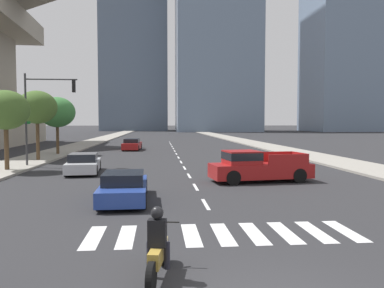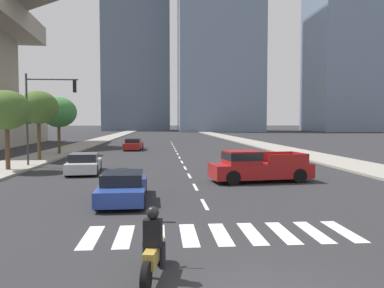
{
  "view_description": "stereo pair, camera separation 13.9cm",
  "coord_description": "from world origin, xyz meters",
  "px_view_note": "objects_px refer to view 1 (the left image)",
  "views": [
    {
      "loc": [
        -1.81,
        -6.23,
        3.16
      ],
      "look_at": [
        0.0,
        14.42,
        2.0
      ],
      "focal_mm": 36.13,
      "sensor_mm": 36.0,
      "label": 1
    },
    {
      "loc": [
        -1.67,
        -6.24,
        3.16
      ],
      "look_at": [
        0.0,
        14.42,
        2.0
      ],
      "focal_mm": 36.13,
      "sensor_mm": 36.0,
      "label": 2
    }
  ],
  "objects_px": {
    "sedan_silver_1": "(84,164)",
    "traffic_signal_far": "(44,104)",
    "motorcycle_lead": "(158,250)",
    "street_tree_nearest": "(6,110)",
    "sedan_red_2": "(132,145)",
    "street_tree_third": "(57,112)",
    "street_tree_second": "(37,108)",
    "pickup_truck": "(256,167)",
    "sedan_blue_0": "(124,187)"
  },
  "relations": [
    {
      "from": "sedan_silver_1",
      "to": "sedan_red_2",
      "type": "xyz_separation_m",
      "value": [
        1.67,
        19.95,
        0.03
      ]
    },
    {
      "from": "pickup_truck",
      "to": "street_tree_third",
      "type": "relative_size",
      "value": 1.02
    },
    {
      "from": "sedan_silver_1",
      "to": "traffic_signal_far",
      "type": "relative_size",
      "value": 0.75
    },
    {
      "from": "pickup_truck",
      "to": "traffic_signal_far",
      "type": "distance_m",
      "value": 15.87
    },
    {
      "from": "street_tree_third",
      "to": "sedan_red_2",
      "type": "bearing_deg",
      "value": 43.62
    },
    {
      "from": "pickup_truck",
      "to": "sedan_silver_1",
      "type": "xyz_separation_m",
      "value": [
        -9.83,
        4.44,
        -0.23
      ]
    },
    {
      "from": "sedan_blue_0",
      "to": "traffic_signal_far",
      "type": "distance_m",
      "value": 14.71
    },
    {
      "from": "traffic_signal_far",
      "to": "sedan_red_2",
      "type": "bearing_deg",
      "value": 72.91
    },
    {
      "from": "street_tree_second",
      "to": "street_tree_third",
      "type": "height_order",
      "value": "street_tree_second"
    },
    {
      "from": "sedan_blue_0",
      "to": "street_tree_third",
      "type": "distance_m",
      "value": 24.29
    },
    {
      "from": "sedan_silver_1",
      "to": "street_tree_third",
      "type": "xyz_separation_m",
      "value": [
        -5.0,
        13.59,
        3.56
      ]
    },
    {
      "from": "sedan_red_2",
      "to": "street_tree_nearest",
      "type": "relative_size",
      "value": 0.93
    },
    {
      "from": "sedan_red_2",
      "to": "sedan_blue_0",
      "type": "bearing_deg",
      "value": -173.79
    },
    {
      "from": "sedan_blue_0",
      "to": "street_tree_second",
      "type": "relative_size",
      "value": 0.83
    },
    {
      "from": "motorcycle_lead",
      "to": "traffic_signal_far",
      "type": "height_order",
      "value": "traffic_signal_far"
    },
    {
      "from": "street_tree_second",
      "to": "sedan_silver_1",
      "type": "bearing_deg",
      "value": -56.16
    },
    {
      "from": "sedan_blue_0",
      "to": "sedan_red_2",
      "type": "xyz_separation_m",
      "value": [
        -1.6,
        28.91,
        0.05
      ]
    },
    {
      "from": "motorcycle_lead",
      "to": "pickup_truck",
      "type": "bearing_deg",
      "value": -12.8
    },
    {
      "from": "street_tree_nearest",
      "to": "street_tree_second",
      "type": "relative_size",
      "value": 0.91
    },
    {
      "from": "motorcycle_lead",
      "to": "street_tree_second",
      "type": "distance_m",
      "value": 26.38
    },
    {
      "from": "sedan_silver_1",
      "to": "street_tree_third",
      "type": "bearing_deg",
      "value": 15.14
    },
    {
      "from": "street_tree_third",
      "to": "pickup_truck",
      "type": "bearing_deg",
      "value": -50.57
    },
    {
      "from": "pickup_truck",
      "to": "street_tree_second",
      "type": "xyz_separation_m",
      "value": [
        -14.83,
        11.9,
        3.54
      ]
    },
    {
      "from": "traffic_signal_far",
      "to": "sedan_blue_0",
      "type": "bearing_deg",
      "value": -62.08
    },
    {
      "from": "motorcycle_lead",
      "to": "street_tree_nearest",
      "type": "height_order",
      "value": "street_tree_nearest"
    },
    {
      "from": "sedan_silver_1",
      "to": "traffic_signal_far",
      "type": "bearing_deg",
      "value": 38.24
    },
    {
      "from": "sedan_blue_0",
      "to": "sedan_silver_1",
      "type": "xyz_separation_m",
      "value": [
        -3.28,
        8.96,
        0.02
      ]
    },
    {
      "from": "motorcycle_lead",
      "to": "pickup_truck",
      "type": "distance_m",
      "value": 13.41
    },
    {
      "from": "traffic_signal_far",
      "to": "street_tree_nearest",
      "type": "height_order",
      "value": "traffic_signal_far"
    },
    {
      "from": "sedan_silver_1",
      "to": "street_tree_second",
      "type": "xyz_separation_m",
      "value": [
        -5.0,
        7.45,
        3.78
      ]
    },
    {
      "from": "sedan_red_2",
      "to": "traffic_signal_far",
      "type": "distance_m",
      "value": 17.57
    },
    {
      "from": "sedan_red_2",
      "to": "street_tree_nearest",
      "type": "xyz_separation_m",
      "value": [
        -6.67,
        -18.93,
        3.33
      ]
    },
    {
      "from": "street_tree_second",
      "to": "traffic_signal_far",
      "type": "bearing_deg",
      "value": -67.17
    },
    {
      "from": "sedan_blue_0",
      "to": "street_tree_second",
      "type": "bearing_deg",
      "value": 25.64
    },
    {
      "from": "pickup_truck",
      "to": "sedan_blue_0",
      "type": "xyz_separation_m",
      "value": [
        -6.55,
        -4.52,
        -0.26
      ]
    },
    {
      "from": "street_tree_nearest",
      "to": "street_tree_third",
      "type": "height_order",
      "value": "street_tree_third"
    },
    {
      "from": "sedan_blue_0",
      "to": "sedan_red_2",
      "type": "height_order",
      "value": "sedan_red_2"
    },
    {
      "from": "pickup_truck",
      "to": "street_tree_nearest",
      "type": "bearing_deg",
      "value": -27.59
    },
    {
      "from": "sedan_silver_1",
      "to": "street_tree_nearest",
      "type": "bearing_deg",
      "value": 73.46
    },
    {
      "from": "motorcycle_lead",
      "to": "sedan_blue_0",
      "type": "xyz_separation_m",
      "value": [
        -1.37,
        7.85,
        -0.03
      ]
    },
    {
      "from": "street_tree_nearest",
      "to": "sedan_red_2",
      "type": "bearing_deg",
      "value": 70.59
    },
    {
      "from": "sedan_red_2",
      "to": "street_tree_third",
      "type": "bearing_deg",
      "value": 136.65
    },
    {
      "from": "sedan_red_2",
      "to": "street_tree_second",
      "type": "bearing_deg",
      "value": 154.93
    },
    {
      "from": "motorcycle_lead",
      "to": "sedan_blue_0",
      "type": "bearing_deg",
      "value": 19.85
    },
    {
      "from": "traffic_signal_far",
      "to": "pickup_truck",
      "type": "bearing_deg",
      "value": -31.27
    },
    {
      "from": "sedan_silver_1",
      "to": "traffic_signal_far",
      "type": "height_order",
      "value": "traffic_signal_far"
    },
    {
      "from": "sedan_red_2",
      "to": "traffic_signal_far",
      "type": "relative_size",
      "value": 0.74
    },
    {
      "from": "traffic_signal_far",
      "to": "street_tree_second",
      "type": "distance_m",
      "value": 4.22
    },
    {
      "from": "traffic_signal_far",
      "to": "motorcycle_lead",
      "type": "bearing_deg",
      "value": -68.55
    },
    {
      "from": "sedan_silver_1",
      "to": "street_tree_nearest",
      "type": "relative_size",
      "value": 0.95
    }
  ]
}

